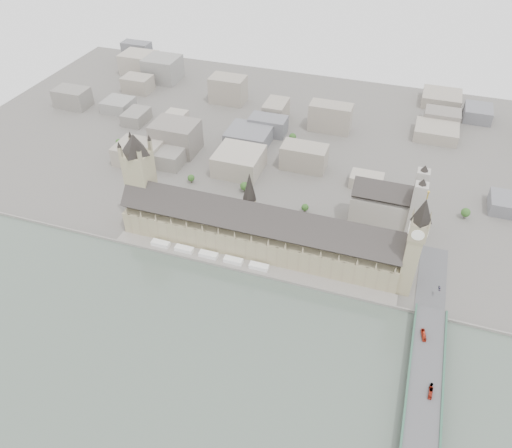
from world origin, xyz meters
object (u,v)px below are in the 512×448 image
(elizabeth_tower, at_px, (416,241))
(car_approach, at_px, (439,289))
(car_silver, at_px, (431,386))
(victoria_tower, at_px, (140,175))
(westminster_bridge, at_px, (424,386))
(westminster_abbey, at_px, (388,206))
(red_bus_south, at_px, (431,393))
(palace_of_westminster, at_px, (258,231))
(red_bus_north, at_px, (424,335))

(elizabeth_tower, distance_m, car_approach, 55.37)
(car_approach, bearing_deg, car_silver, -97.65)
(victoria_tower, xyz_separation_m, car_approach, (289.05, -16.52, -44.24))
(westminster_bridge, bearing_deg, victoria_tower, 158.22)
(westminster_bridge, xyz_separation_m, westminster_abbey, (-51.08, 182.50, 19.96))
(westminster_bridge, xyz_separation_m, red_bus_south, (3.71, -9.06, 6.51))
(victoria_tower, relative_size, car_silver, 20.66)
(westminster_bridge, height_order, westminster_abbey, westminster_abbey)
(red_bus_south, height_order, car_silver, red_bus_south)
(westminster_abbey, bearing_deg, red_bus_south, -74.04)
(palace_of_westminster, bearing_deg, elizabeth_tower, -4.85)
(westminster_bridge, distance_m, red_bus_south, 11.76)
(westminster_bridge, bearing_deg, elizabeth_tower, 104.11)
(victoria_tower, xyz_separation_m, westminster_bridge, (284.00, -113.50, -50.08))
(red_bus_north, height_order, red_bus_south, red_bus_north)
(red_bus_north, height_order, car_approach, red_bus_north)
(car_silver, bearing_deg, westminster_abbey, 121.19)
(westminster_abbey, bearing_deg, victoria_tower, -163.50)
(red_bus_south, distance_m, car_approach, 106.05)
(victoria_tower, xyz_separation_m, red_bus_south, (287.71, -122.56, -43.57))
(victoria_tower, relative_size, red_bus_north, 8.83)
(elizabeth_tower, distance_m, westminster_bridge, 111.81)
(car_silver, xyz_separation_m, car_approach, (1.21, 99.62, -0.08))
(palace_of_westminster, bearing_deg, car_approach, -3.50)
(westminster_abbey, relative_size, red_bus_north, 6.01)
(red_bus_south, bearing_deg, victoria_tower, 160.70)
(elizabeth_tower, bearing_deg, car_silver, -74.16)
(westminster_abbey, xyz_separation_m, red_bus_south, (54.79, -191.56, -13.45))
(car_silver, bearing_deg, westminster_bridge, 160.16)
(red_bus_south, xyz_separation_m, car_silver, (0.13, 6.42, -0.59))
(palace_of_westminster, height_order, red_bus_south, palace_of_westminster)
(westminster_bridge, height_order, red_bus_north, red_bus_north)
(palace_of_westminster, xyz_separation_m, victoria_tower, (-122.00, 6.30, 32.50))
(elizabeth_tower, height_order, westminster_abbey, elizabeth_tower)
(victoria_tower, bearing_deg, westminster_bridge, -21.78)
(car_silver, bearing_deg, red_bus_south, -76.50)
(car_approach, bearing_deg, palace_of_westminster, 169.54)
(westminster_abbey, bearing_deg, car_silver, -73.48)
(car_silver, bearing_deg, palace_of_westminster, 161.15)
(westminster_abbey, distance_m, car_silver, 193.62)
(palace_of_westminster, xyz_separation_m, westminster_bridge, (162.00, -107.20, -17.58))
(victoria_tower, bearing_deg, palace_of_westminster, -2.96)
(victoria_tower, distance_m, westminster_abbey, 244.79)
(elizabeth_tower, bearing_deg, car_approach, 2.91)
(victoria_tower, distance_m, car_silver, 313.52)
(red_bus_south, relative_size, car_approach, 2.01)
(palace_of_westminster, xyz_separation_m, red_bus_south, (165.71, -116.26, -11.07))
(red_bus_north, bearing_deg, car_silver, -90.34)
(red_bus_south, bearing_deg, westminster_bridge, 116.04)
(elizabeth_tower, height_order, car_approach, elizabeth_tower)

